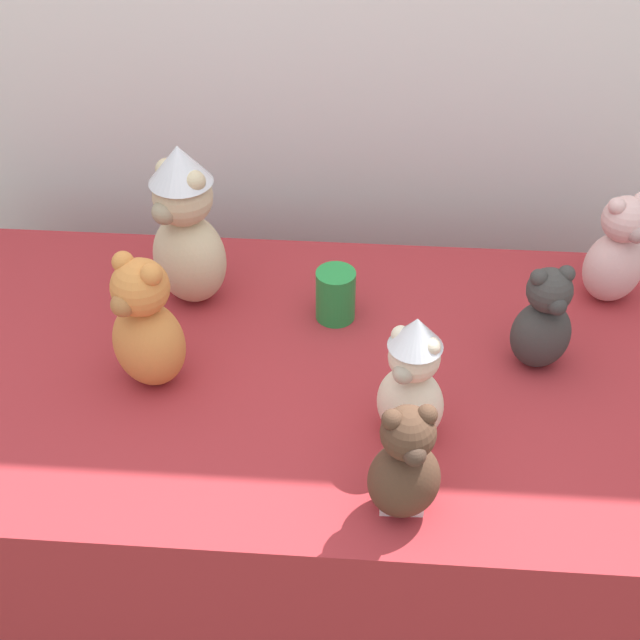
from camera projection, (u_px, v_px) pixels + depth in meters
name	position (u px, v px, depth m)	size (l,w,h in m)	color
display_table	(320.00, 493.00, 1.91)	(1.72, 0.85, 0.73)	maroon
teddy_bear_cream	(412.00, 380.00, 1.47)	(0.15, 0.14, 0.26)	beige
teddy_bear_ginger	(146.00, 326.00, 1.58)	(0.18, 0.17, 0.27)	#D17F3D
teddy_bear_blush	(617.00, 252.00, 1.78)	(0.16, 0.15, 0.25)	beige
teddy_bear_cocoa	(405.00, 465.00, 1.36)	(0.14, 0.12, 0.23)	#4C3323
teddy_bear_charcoal	(543.00, 321.00, 1.63)	(0.14, 0.12, 0.22)	#383533
teddy_bear_sand	(186.00, 228.00, 1.74)	(0.21, 0.20, 0.35)	#CCB78E
party_cup_green	(336.00, 295.00, 1.77)	(0.08, 0.08, 0.11)	#238C3D
name_card_front_left	(409.00, 468.00, 1.46)	(0.07, 0.01, 0.05)	white
name_card_front_middle	(402.00, 505.00, 1.40)	(0.07, 0.01, 0.05)	white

